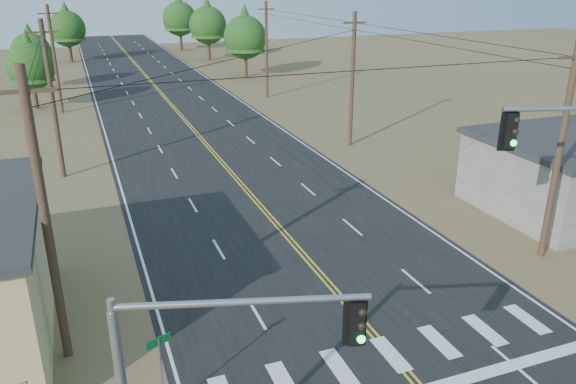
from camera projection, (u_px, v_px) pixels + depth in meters
name	position (u px, v px, depth m)	size (l,w,h in m)	color
road	(226.00, 167.00, 38.73)	(15.00, 200.00, 0.02)	black
utility_pole_left_near	(46.00, 220.00, 17.70)	(1.80, 0.30, 10.00)	#4C3826
utility_pole_left_mid	(52.00, 100.00, 35.15)	(1.80, 0.30, 10.00)	#4C3826
utility_pole_left_far	(55.00, 59.00, 52.59)	(1.80, 0.30, 10.00)	#4C3826
utility_pole_right_near	(559.00, 151.00, 24.69)	(1.80, 0.30, 10.00)	#4C3826
utility_pole_right_mid	(352.00, 79.00, 42.13)	(1.80, 0.30, 10.00)	#4C3826
utility_pole_right_far	(266.00, 49.00, 59.58)	(1.80, 0.30, 10.00)	#4C3826
street_sign	(161.00, 363.00, 16.29)	(0.76, 0.32, 2.70)	gray
tree_left_near	(30.00, 61.00, 54.43)	(4.56, 4.56, 7.60)	#3F2D1E
tree_left_mid	(31.00, 49.00, 64.30)	(4.52, 4.52, 7.54)	#3F2D1E
tree_left_far	(67.00, 25.00, 85.04)	(5.40, 5.40, 9.00)	#3F2D1E
tree_right_near	(245.00, 33.00, 71.96)	(5.49, 5.49, 9.15)	#3F2D1E
tree_right_mid	(208.00, 21.00, 86.92)	(5.77, 5.77, 9.62)	#3F2D1E
tree_right_far	(179.00, 15.00, 98.61)	(5.91, 5.91, 9.86)	#3F2D1E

